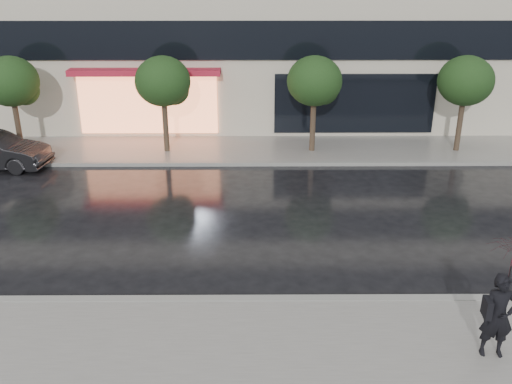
{
  "coord_description": "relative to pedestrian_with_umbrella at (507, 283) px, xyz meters",
  "views": [
    {
      "loc": [
        0.54,
        -12.45,
        7.65
      ],
      "look_at": [
        0.64,
        2.46,
        1.4
      ],
      "focal_mm": 40.0,
      "sensor_mm": 36.0,
      "label": 1
    }
  ],
  "objects": [
    {
      "name": "pedestrian_with_umbrella",
      "position": [
        0.0,
        0.0,
        0.0
      ],
      "size": [
        1.08,
        1.09,
        2.58
      ],
      "rotation": [
        0.0,
        0.0,
        -0.07
      ],
      "color": "black",
      "rests_on": "sidewalk_near"
    },
    {
      "name": "ground",
      "position": [
        -5.43,
        3.05,
        -1.8
      ],
      "size": [
        120.0,
        120.0,
        0.0
      ],
      "primitive_type": "plane",
      "color": "black",
      "rests_on": "ground"
    },
    {
      "name": "tree_far_east",
      "position": [
        3.63,
        13.08,
        1.12
      ],
      "size": [
        2.2,
        2.2,
        3.99
      ],
      "color": "#33261C",
      "rests_on": "ground"
    },
    {
      "name": "tree_mid_east",
      "position": [
        -2.37,
        13.08,
        1.12
      ],
      "size": [
        2.2,
        2.2,
        3.99
      ],
      "color": "#33261C",
      "rests_on": "ground"
    },
    {
      "name": "sidewalk_near",
      "position": [
        -5.43,
        -0.2,
        -1.74
      ],
      "size": [
        60.0,
        4.5,
        0.12
      ],
      "primitive_type": "cube",
      "color": "slate",
      "rests_on": "ground"
    },
    {
      "name": "tree_mid_west",
      "position": [
        -8.37,
        13.08,
        1.12
      ],
      "size": [
        2.2,
        2.2,
        3.99
      ],
      "color": "#33261C",
      "rests_on": "ground"
    },
    {
      "name": "tree_far_west",
      "position": [
        -14.37,
        13.08,
        1.12
      ],
      "size": [
        2.2,
        2.2,
        3.99
      ],
      "color": "#33261C",
      "rests_on": "ground"
    },
    {
      "name": "curb_far",
      "position": [
        -5.43,
        11.55,
        -1.73
      ],
      "size": [
        60.0,
        0.25,
        0.14
      ],
      "primitive_type": "cube",
      "color": "gray",
      "rests_on": "ground"
    },
    {
      "name": "sidewalk_far",
      "position": [
        -5.43,
        13.3,
        -1.74
      ],
      "size": [
        60.0,
        3.5,
        0.12
      ],
      "primitive_type": "cube",
      "color": "slate",
      "rests_on": "ground"
    },
    {
      "name": "curb_near",
      "position": [
        -5.43,
        2.05,
        -1.73
      ],
      "size": [
        60.0,
        0.25,
        0.14
      ],
      "primitive_type": "cube",
      "color": "gray",
      "rests_on": "ground"
    }
  ]
}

